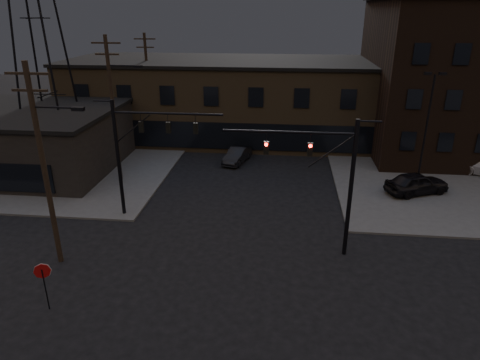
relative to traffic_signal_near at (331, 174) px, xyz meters
name	(u,v)px	position (x,y,z in m)	size (l,w,h in m)	color
ground	(222,294)	(-5.36, -4.50, -4.93)	(140.00, 140.00, 0.00)	black
sidewalk_nw	(41,146)	(-27.36, 17.50, -4.86)	(30.00, 30.00, 0.15)	#474744
building_row	(260,101)	(-5.36, 23.50, -0.93)	(40.00, 12.00, 8.00)	brown
building_left	(21,141)	(-25.36, 11.50, -2.43)	(16.00, 12.00, 5.00)	black
traffic_signal_near	(331,174)	(0.00, 0.00, 0.00)	(7.12, 0.24, 8.00)	black
traffic_signal_far	(136,146)	(-12.07, 3.50, 0.08)	(7.12, 0.24, 8.00)	black
stop_sign	(43,276)	(-13.36, -6.49, -3.09)	(0.72, 0.33, 2.48)	black
utility_pole_near	(44,163)	(-14.79, -2.50, 0.94)	(3.70, 0.28, 11.00)	black
utility_pole_mid	(114,108)	(-15.79, 9.50, 1.19)	(3.70, 0.28, 11.50)	black
utility_pole_far	(148,86)	(-16.86, 21.50, 0.85)	(2.20, 0.28, 11.00)	black
transmission_tower	(35,18)	(-23.36, 13.50, 7.57)	(7.00, 7.00, 25.00)	black
lot_light_a	(427,124)	(7.64, 9.50, 0.58)	(1.50, 0.28, 9.14)	black
parked_car_lot_a	(417,183)	(7.53, 9.17, -3.96)	(1.95, 4.84, 1.65)	black
car_crossing	(237,155)	(-6.83, 15.11, -4.24)	(1.46, 4.20, 1.38)	black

